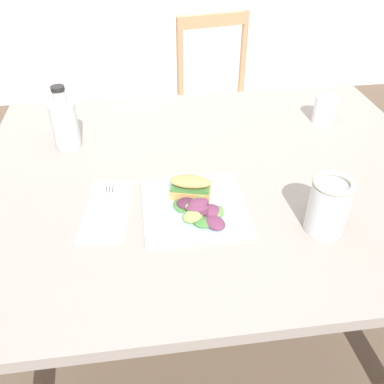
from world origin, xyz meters
TOP-DOWN VIEW (x-y plane):
  - ground_plane at (0.00, 0.00)m, footprint 8.60×8.60m
  - dining_table at (-0.01, -0.08)m, footprint 1.28×1.02m
  - chair_wooden_far at (0.21, 0.90)m, footprint 0.47×0.47m
  - plate_lunch at (-0.08, -0.23)m, footprint 0.25×0.25m
  - sandwich_half_front at (-0.09, -0.19)m, footprint 0.11×0.08m
  - salad_mixed_greens at (-0.07, -0.27)m, footprint 0.12×0.14m
  - napkin_folded at (-0.29, -0.21)m, footprint 0.13×0.24m
  - fork_on_napkin at (-0.29, -0.19)m, footprint 0.03×0.19m
  - bottle_cold_brew at (-0.41, 0.11)m, footprint 0.08×0.08m
  - mason_jar_iced_tea at (0.20, -0.34)m, footprint 0.09×0.09m
  - cup_extra_side at (0.40, 0.15)m, footprint 0.07×0.07m

SIDE VIEW (x-z plane):
  - ground_plane at x=0.00m, z-range 0.00..0.00m
  - chair_wooden_far at x=0.21m, z-range 0.01..0.88m
  - dining_table at x=-0.01m, z-range 0.26..1.00m
  - napkin_folded at x=-0.29m, z-range 0.74..0.74m
  - plate_lunch at x=-0.08m, z-range 0.74..0.75m
  - fork_on_napkin at x=-0.29m, z-range 0.74..0.75m
  - salad_mixed_greens at x=-0.07m, z-range 0.75..0.78m
  - sandwich_half_front at x=-0.09m, z-range 0.75..0.81m
  - cup_extra_side at x=0.40m, z-range 0.74..0.83m
  - mason_jar_iced_tea at x=0.20m, z-range 0.73..0.87m
  - bottle_cold_brew at x=-0.41m, z-range 0.71..0.90m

